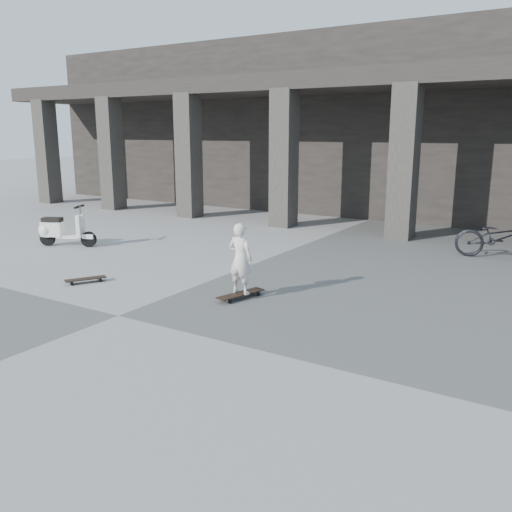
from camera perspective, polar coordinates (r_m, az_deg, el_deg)
The scene contains 7 objects.
ground at distance 8.74m, azimuth -14.31°, elevation -6.12°, with size 90.00×90.00×0.00m, color #51514F.
colonnade at distance 20.34m, azimuth 14.98°, elevation 13.21°, with size 28.00×8.82×6.00m.
longboard at distance 9.30m, azimuth -1.63°, elevation -4.05°, with size 0.45×0.96×0.09m.
skateboard_spare at distance 10.74m, azimuth -17.50°, elevation -2.36°, with size 0.54×0.74×0.09m.
child at distance 9.14m, azimuth -1.65°, elevation -0.27°, with size 0.44×0.29×1.22m, color silver.
scooter at distance 14.36m, azimuth -20.15°, elevation 2.60°, with size 1.39×0.79×1.03m.
bicycle at distance 13.26m, azimuth 24.21°, elevation 1.79°, with size 0.64×1.85×0.97m, color black.
Camera 1 is at (6.04, -5.66, 2.80)m, focal length 38.00 mm.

